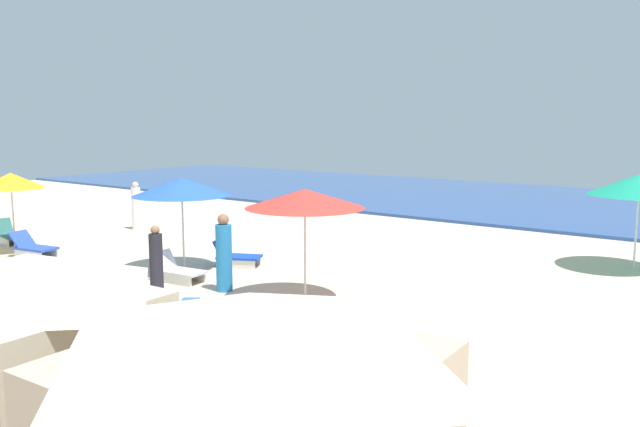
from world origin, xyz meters
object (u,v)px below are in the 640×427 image
(umbrella_0, at_px, (305,199))
(lounge_chair_3_1, at_px, (236,256))
(cabana_3, at_px, (35,378))
(lounge_chair_3_0, at_px, (178,271))
(umbrella_2, at_px, (639,185))
(umbrella_4, at_px, (11,181))
(lounge_chair_4_1, at_px, (9,234))
(beachgoer_0, at_px, (136,207))
(beachgoer_2, at_px, (156,260))
(beachgoer_1, at_px, (224,255))
(umbrella_3, at_px, (182,187))
(cooler_box_0, at_px, (189,309))
(lounge_chair_4_0, at_px, (33,248))

(umbrella_0, height_order, lounge_chair_3_1, umbrella_0)
(cabana_3, height_order, umbrella_0, cabana_3)
(lounge_chair_3_0, bearing_deg, umbrella_2, -54.64)
(lounge_chair_3_0, xyz_separation_m, umbrella_4, (-6.43, -0.52, 1.81))
(lounge_chair_4_1, bearing_deg, beachgoer_0, -6.64)
(cabana_3, bearing_deg, lounge_chair_4_1, 150.57)
(lounge_chair_3_0, relative_size, beachgoer_2, 0.86)
(cabana_3, distance_m, beachgoer_0, 16.77)
(lounge_chair_3_1, height_order, beachgoer_1, beachgoer_1)
(cabana_3, height_order, lounge_chair_3_0, cabana_3)
(umbrella_3, relative_size, beachgoer_2, 1.65)
(beachgoer_1, xyz_separation_m, cooler_box_0, (0.90, -1.85, -0.65))
(lounge_chair_3_1, xyz_separation_m, lounge_chair_4_1, (-7.94, -1.88, -0.00))
(beachgoer_1, bearing_deg, cabana_3, 96.24)
(lounge_chair_4_1, height_order, cooler_box_0, lounge_chair_4_1)
(umbrella_4, xyz_separation_m, beachgoer_1, (7.91, 0.58, -1.26))
(umbrella_0, relative_size, beachgoer_0, 1.49)
(lounge_chair_3_0, xyz_separation_m, cooler_box_0, (2.38, -1.79, -0.09))
(umbrella_3, xyz_separation_m, beachgoer_1, (2.20, -0.76, -1.33))
(umbrella_4, bearing_deg, beachgoer_2, -2.68)
(umbrella_0, xyz_separation_m, umbrella_4, (-9.99, -0.87, -0.14))
(umbrella_4, distance_m, cooler_box_0, 9.10)
(lounge_chair_4_1, bearing_deg, cooler_box_0, -90.90)
(umbrella_3, relative_size, beachgoer_1, 1.40)
(lounge_chair_4_1, height_order, beachgoer_2, beachgoer_2)
(lounge_chair_3_0, distance_m, beachgoer_1, 1.59)
(lounge_chair_4_1, bearing_deg, umbrella_2, -55.47)
(umbrella_2, bearing_deg, umbrella_0, -123.18)
(cabana_3, relative_size, umbrella_2, 1.04)
(umbrella_2, distance_m, cooler_box_0, 11.47)
(umbrella_2, height_order, lounge_chair_4_0, umbrella_2)
(lounge_chair_3_1, height_order, beachgoer_0, beachgoer_0)
(lounge_chair_3_1, distance_m, lounge_chair_4_0, 5.87)
(cabana_3, height_order, beachgoer_2, cabana_3)
(lounge_chair_4_0, height_order, beachgoer_0, beachgoer_0)
(umbrella_2, distance_m, beachgoer_0, 15.74)
(umbrella_0, bearing_deg, beachgoer_1, -172.01)
(umbrella_3, relative_size, lounge_chair_4_1, 1.58)
(cabana_3, xyz_separation_m, umbrella_3, (-6.56, 7.69, 0.83))
(cabana_3, xyz_separation_m, lounge_chair_4_0, (-11.15, 6.27, -1.04))
(beachgoer_1, distance_m, cooler_box_0, 2.15)
(umbrella_3, xyz_separation_m, lounge_chair_4_0, (-4.59, -1.42, -1.87))
(umbrella_3, relative_size, lounge_chair_3_1, 1.84)
(umbrella_2, xyz_separation_m, lounge_chair_4_1, (-16.38, -7.66, -1.93))
(lounge_chair_3_0, distance_m, beachgoer_0, 7.97)
(lounge_chair_3_1, bearing_deg, lounge_chair_4_1, 77.12)
(umbrella_2, distance_m, beachgoer_2, 11.95)
(cooler_box_0, bearing_deg, lounge_chair_4_1, -136.43)
(lounge_chair_3_0, bearing_deg, cabana_3, -147.00)
(umbrella_4, distance_m, beachgoer_0, 4.80)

